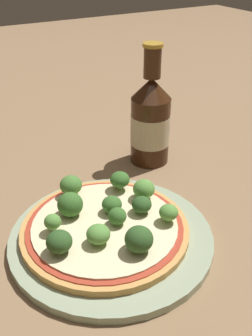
# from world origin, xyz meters

# --- Properties ---
(ground_plane) EXTENTS (3.00, 3.00, 0.00)m
(ground_plane) POSITION_xyz_m (0.00, 0.00, 0.00)
(ground_plane) COLOR #846647
(plate) EXTENTS (0.28, 0.28, 0.01)m
(plate) POSITION_xyz_m (-0.02, -0.03, 0.01)
(plate) COLOR #93A384
(plate) RESTS_ON ground_plane
(pizza) EXTENTS (0.23, 0.23, 0.01)m
(pizza) POSITION_xyz_m (-0.02, -0.02, 0.02)
(pizza) COLOR tan
(pizza) RESTS_ON plate
(broccoli_floret_0) EXTENTS (0.02, 0.02, 0.03)m
(broccoli_floret_0) POSITION_xyz_m (-0.09, -0.00, 0.04)
(broccoli_floret_0) COLOR #89A866
(broccoli_floret_0) RESTS_ON pizza
(broccoli_floret_1) EXTENTS (0.03, 0.03, 0.03)m
(broccoli_floret_1) POSITION_xyz_m (-0.09, -0.04, 0.04)
(broccoli_floret_1) COLOR #89A866
(broccoli_floret_1) RESTS_ON pizza
(broccoli_floret_2) EXTENTS (0.03, 0.03, 0.03)m
(broccoli_floret_2) POSITION_xyz_m (-0.03, 0.07, 0.04)
(broccoli_floret_2) COLOR #89A866
(broccoli_floret_2) RESTS_ON pizza
(broccoli_floret_3) EXTENTS (0.03, 0.03, 0.02)m
(broccoli_floret_3) POSITION_xyz_m (0.04, -0.02, 0.04)
(broccoli_floret_3) COLOR #89A866
(broccoli_floret_3) RESTS_ON pizza
(broccoli_floret_4) EXTENTS (0.04, 0.04, 0.03)m
(broccoli_floret_4) POSITION_xyz_m (-0.05, 0.02, 0.04)
(broccoli_floret_4) COLOR #89A866
(broccoli_floret_4) RESTS_ON pizza
(broccoli_floret_5) EXTENTS (0.04, 0.04, 0.03)m
(broccoli_floret_5) POSITION_xyz_m (-0.01, -0.08, 0.04)
(broccoli_floret_5) COLOR #89A866
(broccoli_floret_5) RESTS_ON pizza
(broccoli_floret_6) EXTENTS (0.03, 0.03, 0.03)m
(broccoli_floret_6) POSITION_xyz_m (0.04, 0.04, 0.04)
(broccoli_floret_6) COLOR #89A866
(broccoli_floret_6) RESTS_ON pizza
(broccoli_floret_7) EXTENTS (0.03, 0.03, 0.02)m
(broccoli_floret_7) POSITION_xyz_m (-0.00, 0.00, 0.04)
(broccoli_floret_7) COLOR #89A866
(broccoli_floret_7) RESTS_ON pizza
(broccoli_floret_8) EXTENTS (0.03, 0.03, 0.03)m
(broccoli_floret_8) POSITION_xyz_m (0.06, -0.06, 0.04)
(broccoli_floret_8) COLOR #89A866
(broccoli_floret_8) RESTS_ON pizza
(broccoli_floret_9) EXTENTS (0.03, 0.03, 0.03)m
(broccoli_floret_9) POSITION_xyz_m (0.06, 0.01, 0.04)
(broccoli_floret_9) COLOR #89A866
(broccoli_floret_9) RESTS_ON pizza
(broccoli_floret_10) EXTENTS (0.02, 0.02, 0.02)m
(broccoli_floret_10) POSITION_xyz_m (-0.01, -0.03, 0.04)
(broccoli_floret_10) COLOR #89A866
(broccoli_floret_10) RESTS_ON pizza
(broccoli_floret_11) EXTENTS (0.03, 0.03, 0.03)m
(broccoli_floret_11) POSITION_xyz_m (-0.04, -0.05, 0.04)
(broccoli_floret_11) COLOR #89A866
(broccoli_floret_11) RESTS_ON pizza
(beer_bottle) EXTENTS (0.07, 0.07, 0.21)m
(beer_bottle) POSITION_xyz_m (0.15, 0.14, 0.08)
(beer_bottle) COLOR #381E0F
(beer_bottle) RESTS_ON ground_plane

